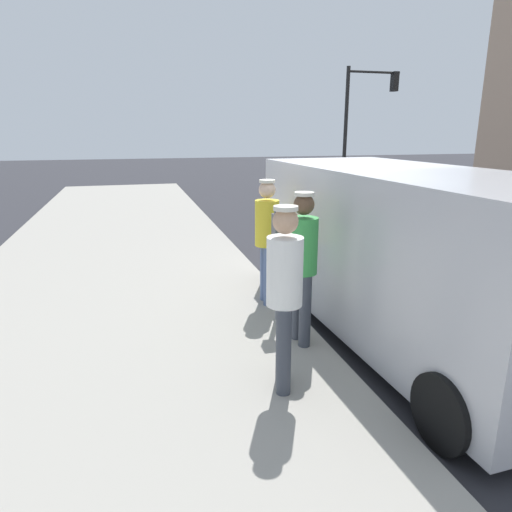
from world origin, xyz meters
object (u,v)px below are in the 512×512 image
object	(u,v)px
parking_meter_near	(278,245)
pedestrian_in_green	(302,258)
pedestrian_in_yellow	(267,233)
pedestrian_in_white	(284,287)
parked_van	(405,249)
traffic_light_corner	(364,109)

from	to	relation	value
parking_meter_near	pedestrian_in_green	distance (m)	0.74
parking_meter_near	pedestrian_in_yellow	world-z (taller)	pedestrian_in_yellow
parking_meter_near	pedestrian_in_yellow	distance (m)	0.63
pedestrian_in_white	parked_van	distance (m)	2.24
pedestrian_in_yellow	pedestrian_in_green	size ratio (longest dim) A/B	1.00
parked_van	parking_meter_near	bearing A→B (deg)	-20.46
pedestrian_in_green	traffic_light_corner	bearing A→B (deg)	-120.31
traffic_light_corner	parked_van	bearing A→B (deg)	64.08
pedestrian_in_white	parking_meter_near	bearing A→B (deg)	-106.22
pedestrian_in_yellow	pedestrian_in_white	bearing A→B (deg)	77.34
pedestrian_in_yellow	pedestrian_in_white	distance (m)	2.31
pedestrian_in_green	parked_van	size ratio (longest dim) A/B	0.34
parking_meter_near	pedestrian_in_green	size ratio (longest dim) A/B	0.84
parked_van	traffic_light_corner	bearing A→B (deg)	-115.92
parked_van	pedestrian_in_green	bearing A→B (deg)	6.89
pedestrian_in_white	pedestrian_in_green	size ratio (longest dim) A/B	1.00
pedestrian_in_yellow	parked_van	bearing A→B (deg)	140.94
parked_van	traffic_light_corner	size ratio (longest dim) A/B	1.01
parking_meter_near	pedestrian_in_green	bearing A→B (deg)	93.85
pedestrian_in_yellow	traffic_light_corner	bearing A→B (deg)	-123.02
parking_meter_near	traffic_light_corner	size ratio (longest dim) A/B	0.29
parking_meter_near	parked_van	xyz separation A→B (m)	(-1.50, 0.56, -0.03)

